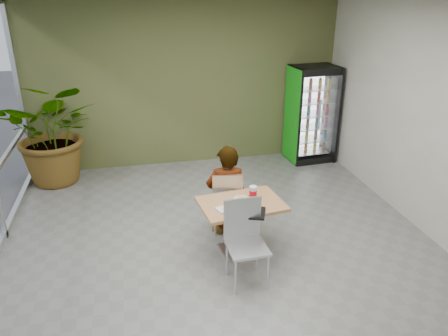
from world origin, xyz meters
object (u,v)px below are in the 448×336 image
at_px(beverage_fridge, 312,114).
at_px(chair_far, 227,198).
at_px(dining_table, 241,217).
at_px(potted_plant, 55,132).
at_px(chair_near, 245,234).
at_px(cafeteria_tray, 247,212).
at_px(soda_cup, 253,193).
at_px(seated_woman, 227,199).

bearing_deg(beverage_fridge, chair_far, -137.66).
distance_m(dining_table, potted_plant, 4.01).
bearing_deg(chair_far, beverage_fridge, -127.19).
relative_size(chair_near, cafeteria_tray, 2.39).
bearing_deg(beverage_fridge, chair_near, -127.88).
height_order(soda_cup, beverage_fridge, beverage_fridge).
relative_size(dining_table, cafeteria_tray, 2.63).
relative_size(dining_table, chair_near, 1.10).
bearing_deg(chair_near, chair_far, 86.72).
height_order(dining_table, chair_far, chair_far).
bearing_deg(cafeteria_tray, chair_far, 95.25).
bearing_deg(beverage_fridge, soda_cup, -129.63).
relative_size(seated_woman, beverage_fridge, 0.85).
bearing_deg(dining_table, potted_plant, 132.02).
distance_m(chair_far, beverage_fridge, 3.40).
bearing_deg(seated_woman, soda_cup, 120.63).
distance_m(dining_table, chair_far, 0.54).
xyz_separation_m(dining_table, chair_near, (-0.10, -0.55, 0.07)).
distance_m(soda_cup, cafeteria_tray, 0.41).
relative_size(cafeteria_tray, potted_plant, 0.23).
bearing_deg(soda_cup, cafeteria_tray, -115.62).
bearing_deg(potted_plant, seated_woman, -42.41).
distance_m(dining_table, cafeteria_tray, 0.37).
relative_size(dining_table, seated_woman, 0.71).
bearing_deg(dining_table, chair_near, -100.02).
height_order(seated_woman, potted_plant, potted_plant).
bearing_deg(soda_cup, dining_table, -159.62).
bearing_deg(beverage_fridge, potted_plant, 175.81).
xyz_separation_m(chair_near, seated_woman, (0.03, 1.13, -0.10)).
height_order(soda_cup, cafeteria_tray, soda_cup).
bearing_deg(chair_near, cafeteria_tray, 66.66).
bearing_deg(dining_table, seated_woman, 96.28).
height_order(soda_cup, potted_plant, potted_plant).
distance_m(chair_far, potted_plant, 3.58).
relative_size(chair_far, beverage_fridge, 0.50).
height_order(dining_table, cafeteria_tray, cafeteria_tray).
xyz_separation_m(dining_table, chair_far, (-0.07, 0.53, 0.03)).
xyz_separation_m(seated_woman, soda_cup, (0.24, -0.52, 0.32)).
relative_size(seated_woman, cafeteria_tray, 3.73).
xyz_separation_m(chair_far, beverage_fridge, (2.30, 2.47, 0.39)).
bearing_deg(soda_cup, seated_woman, 114.81).
distance_m(cafeteria_tray, potted_plant, 4.22).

